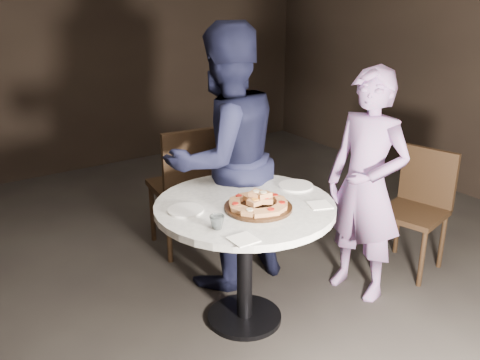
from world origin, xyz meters
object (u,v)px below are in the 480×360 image
at_px(focaccia_pile, 258,202).
at_px(diner_navy, 224,159).
at_px(serving_board, 258,207).
at_px(water_glass, 217,222).
at_px(chair_right, 419,201).
at_px(diner_teal, 366,186).
at_px(table, 245,226).
at_px(chair_far, 188,181).

xyz_separation_m(focaccia_pile, diner_navy, (0.16, 0.61, 0.06)).
bearing_deg(serving_board, water_glass, -165.00).
distance_m(chair_right, diner_teal, 0.65).
relative_size(chair_right, diner_teal, 0.57).
xyz_separation_m(table, water_glass, (-0.31, -0.19, 0.18)).
height_order(table, chair_far, chair_far).
bearing_deg(chair_far, diner_navy, 99.46).
distance_m(water_glass, diner_teal, 1.16).
xyz_separation_m(chair_far, chair_right, (1.27, -1.11, -0.08)).
bearing_deg(table, chair_right, -4.97).
height_order(diner_navy, diner_teal, diner_navy).
height_order(serving_board, chair_far, chair_far).
distance_m(table, diner_teal, 0.87).
height_order(water_glass, diner_navy, diner_navy).
bearing_deg(diner_teal, chair_far, -160.81).
bearing_deg(serving_board, table, 100.33).
bearing_deg(water_glass, chair_far, 68.04).
xyz_separation_m(serving_board, water_glass, (-0.33, -0.09, 0.03)).
relative_size(table, diner_navy, 0.75).
xyz_separation_m(serving_board, diner_teal, (0.83, -0.04, -0.04)).
bearing_deg(serving_board, chair_far, 82.27).
relative_size(focaccia_pile, water_glass, 4.43).
xyz_separation_m(focaccia_pile, water_glass, (-0.33, -0.09, -0.01)).
xyz_separation_m(table, serving_board, (0.02, -0.10, 0.16)).
height_order(focaccia_pile, chair_right, focaccia_pile).
xyz_separation_m(water_glass, diner_navy, (0.49, 0.69, 0.06)).
distance_m(focaccia_pile, diner_navy, 0.63).
height_order(focaccia_pile, diner_teal, diner_teal).
bearing_deg(focaccia_pile, serving_board, 179.21).
height_order(chair_far, chair_right, chair_far).
bearing_deg(diner_teal, diner_navy, -145.98).
bearing_deg(chair_far, chair_right, 146.64).
height_order(serving_board, diner_navy, diner_navy).
bearing_deg(chair_right, focaccia_pile, -105.35).
distance_m(focaccia_pile, diner_teal, 0.83).
xyz_separation_m(chair_right, diner_teal, (-0.60, -0.02, 0.26)).
bearing_deg(diner_navy, serving_board, 72.28).
height_order(serving_board, focaccia_pile, focaccia_pile).
bearing_deg(water_glass, focaccia_pile, 14.95).
bearing_deg(diner_navy, chair_far, -91.01).
height_order(table, serving_board, serving_board).
bearing_deg(serving_board, diner_navy, 74.96).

